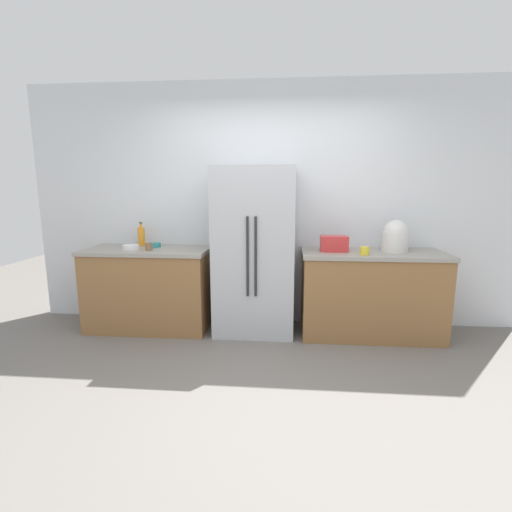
% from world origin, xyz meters
% --- Properties ---
extents(ground_plane, '(10.99, 10.99, 0.00)m').
position_xyz_m(ground_plane, '(0.00, 0.00, 0.00)').
color(ground_plane, slate).
extents(kitchen_back_panel, '(5.49, 0.10, 2.68)m').
position_xyz_m(kitchen_back_panel, '(0.00, 1.66, 1.34)').
color(kitchen_back_panel, silver).
rests_on(kitchen_back_panel, ground_plane).
extents(counter_left, '(1.34, 0.66, 0.89)m').
position_xyz_m(counter_left, '(-1.33, 1.28, 0.45)').
color(counter_left, olive).
rests_on(counter_left, ground_plane).
extents(counter_right, '(1.45, 0.66, 0.89)m').
position_xyz_m(counter_right, '(1.07, 1.28, 0.45)').
color(counter_right, olive).
rests_on(counter_right, ground_plane).
extents(refrigerator, '(0.84, 0.63, 1.76)m').
position_xyz_m(refrigerator, '(-0.16, 1.28, 0.88)').
color(refrigerator, '#B2B5BA').
rests_on(refrigerator, ground_plane).
extents(toaster, '(0.28, 0.16, 0.16)m').
position_xyz_m(toaster, '(0.67, 1.28, 0.97)').
color(toaster, red).
rests_on(toaster, counter_right).
extents(rice_cooker, '(0.26, 0.26, 0.33)m').
position_xyz_m(rice_cooker, '(1.30, 1.33, 1.05)').
color(rice_cooker, silver).
rests_on(rice_cooker, counter_right).
extents(bottle_a, '(0.07, 0.07, 0.27)m').
position_xyz_m(bottle_a, '(-1.46, 1.46, 1.00)').
color(bottle_a, orange).
rests_on(bottle_a, counter_left).
extents(cup_a, '(0.07, 0.07, 0.08)m').
position_xyz_m(cup_a, '(-1.26, 1.16, 0.94)').
color(cup_a, brown).
rests_on(cup_a, counter_left).
extents(cup_b, '(0.09, 0.09, 0.08)m').
position_xyz_m(cup_b, '(0.95, 1.10, 0.93)').
color(cup_b, yellow).
rests_on(cup_b, counter_right).
extents(bowl_a, '(0.14, 0.14, 0.05)m').
position_xyz_m(bowl_a, '(-1.29, 1.39, 0.92)').
color(bowl_a, teal).
rests_on(bowl_a, counter_left).
extents(bowl_b, '(0.18, 0.18, 0.05)m').
position_xyz_m(bowl_b, '(-1.48, 1.22, 0.92)').
color(bowl_b, white).
rests_on(bowl_b, counter_left).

